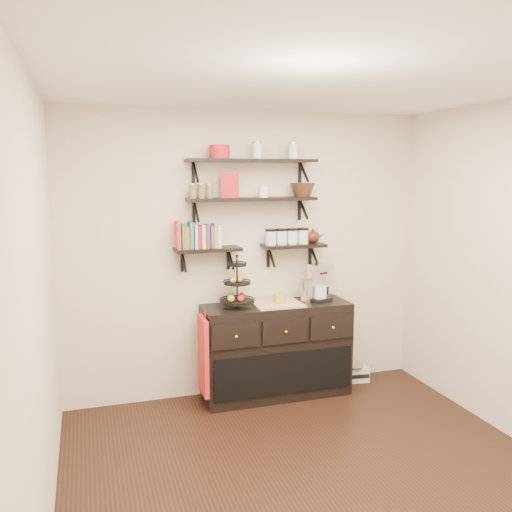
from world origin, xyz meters
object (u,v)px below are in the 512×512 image
(coffee_maker, at_px, (318,283))
(radio, at_px, (354,373))
(sideboard, at_px, (276,350))
(fruit_stand, at_px, (237,290))

(coffee_maker, xyz_separation_m, radio, (0.44, 0.05, -0.99))
(sideboard, relative_size, fruit_stand, 2.98)
(sideboard, xyz_separation_m, fruit_stand, (-0.38, 0.00, 0.61))
(fruit_stand, distance_m, coffee_maker, 0.82)
(coffee_maker, distance_m, radio, 1.08)
(fruit_stand, xyz_separation_m, radio, (1.26, 0.07, -0.98))
(sideboard, bearing_deg, fruit_stand, 179.52)
(sideboard, height_order, fruit_stand, fruit_stand)
(fruit_stand, bearing_deg, sideboard, -0.48)
(coffee_maker, bearing_deg, radio, -12.73)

